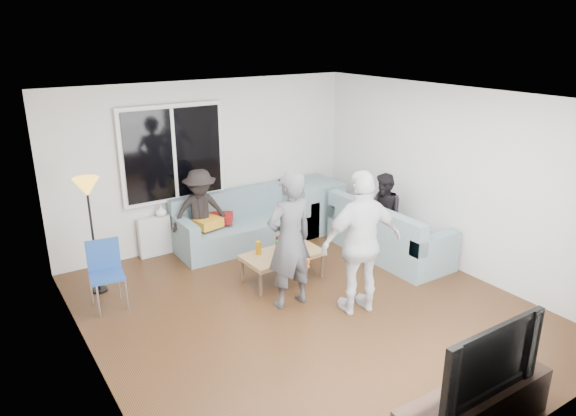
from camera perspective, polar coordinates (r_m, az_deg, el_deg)
floor at (r=6.71m, az=2.13°, el=-11.07°), size 5.00×5.50×0.04m
ceiling at (r=5.85m, az=2.45°, el=11.93°), size 5.00×5.50×0.04m
wall_back at (r=8.47m, az=-8.66°, el=4.83°), size 5.00×0.04×2.60m
wall_front at (r=4.40m, az=23.98°, el=-10.36°), size 5.00×0.04×2.60m
wall_left at (r=5.22m, az=-21.05°, el=-5.35°), size 0.04×5.50×2.60m
wall_right at (r=7.83m, az=17.53°, el=2.99°), size 0.04×5.50×2.60m
window_frame at (r=8.12m, az=-12.36°, el=5.81°), size 1.62×0.06×1.47m
window_glass at (r=8.08m, az=-12.26°, el=5.76°), size 1.50×0.02×1.35m
window_mullion at (r=8.07m, az=-12.23°, el=5.75°), size 0.05×0.03×1.35m
radiator at (r=8.44m, az=-11.68°, el=-2.46°), size 1.30×0.12×0.62m
potted_plant at (r=8.39m, az=-9.34°, el=1.09°), size 0.23×0.20×0.35m
vase at (r=8.19m, az=-13.62°, el=-0.33°), size 0.18×0.18×0.17m
sofa_back_section at (r=8.46m, az=-4.54°, el=-1.22°), size 2.30×0.85×0.85m
sofa_right_section at (r=8.18m, az=10.96°, el=-2.23°), size 2.00×0.85×0.85m
sofa_corner at (r=9.10m, az=2.48°, el=0.28°), size 0.85×0.85×0.85m
cushion_yellow at (r=8.13m, az=-8.68°, el=-1.59°), size 0.44×0.39×0.14m
cushion_red at (r=8.31m, az=-7.28°, el=-1.09°), size 0.46×0.44×0.13m
coffee_table at (r=7.34m, az=-0.59°, el=-6.34°), size 1.12×0.64×0.40m
pitcher at (r=7.20m, az=-0.26°, el=-4.38°), size 0.17×0.17×0.17m
side_chair at (r=6.90m, az=-19.03°, el=-7.05°), size 0.45×0.45×0.86m
floor_lamp at (r=7.24m, az=-20.40°, el=-2.96°), size 0.32×0.32×1.56m
player_left at (r=6.43m, az=0.19°, el=-3.54°), size 0.64×0.42×1.75m
player_right at (r=6.35m, az=8.00°, el=-3.80°), size 1.12×0.64×1.79m
spectator_right at (r=8.21m, az=10.36°, el=-0.62°), size 0.58×0.69×1.25m
spectator_back at (r=8.09m, az=-9.45°, el=-0.50°), size 0.96×0.68×1.35m
tv_console at (r=5.09m, az=19.49°, el=-20.01°), size 1.60×0.40×0.44m
television at (r=4.77m, az=20.23°, el=-14.79°), size 1.16×0.15×0.67m
bottle_e at (r=7.45m, az=1.20°, el=-3.25°), size 0.07×0.07×0.24m
bottle_a at (r=7.19m, az=-3.22°, el=-4.35°), size 0.07×0.07×0.19m
bottle_d at (r=7.29m, az=1.17°, el=-3.76°), size 0.07×0.07×0.24m
bottle_c at (r=7.37m, az=-1.10°, el=-3.76°), size 0.07×0.07×0.18m
bottle_b at (r=7.00m, az=-0.99°, el=-4.60°), size 0.08×0.08×0.27m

